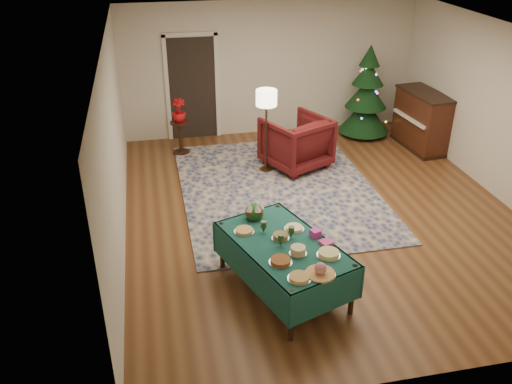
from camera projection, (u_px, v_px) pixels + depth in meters
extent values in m
plane|color=#593319|center=(319.00, 210.00, 8.57)|extent=(7.00, 7.00, 0.00)
plane|color=white|center=(330.00, 37.00, 7.31)|extent=(7.00, 7.00, 0.00)
plane|color=beige|center=(270.00, 68.00, 10.97)|extent=(6.00, 0.00, 6.00)
plane|color=beige|center=(444.00, 269.00, 4.91)|extent=(6.00, 0.00, 6.00)
plane|color=beige|center=(114.00, 147.00, 7.40)|extent=(0.00, 7.00, 7.00)
plane|color=beige|center=(507.00, 116.00, 8.47)|extent=(0.00, 7.00, 7.00)
cube|color=black|center=(193.00, 89.00, 10.82)|extent=(0.92, 0.02, 2.04)
cube|color=silver|center=(167.00, 89.00, 10.71)|extent=(0.08, 0.04, 2.14)
cube|color=silver|center=(217.00, 86.00, 10.89)|extent=(0.08, 0.04, 2.14)
cube|color=silver|center=(190.00, 34.00, 10.31)|extent=(1.08, 0.04, 0.08)
cube|color=navy|center=(278.00, 189.00, 9.20)|extent=(3.21, 4.20, 0.02)
cylinder|color=black|center=(291.00, 316.00, 5.85)|extent=(0.06, 0.06, 0.68)
cylinder|color=black|center=(222.00, 246.00, 7.05)|extent=(0.06, 0.06, 0.68)
cylinder|color=black|center=(352.00, 290.00, 6.24)|extent=(0.06, 0.06, 0.68)
cylinder|color=black|center=(277.00, 228.00, 7.44)|extent=(0.06, 0.06, 0.68)
cube|color=#144748|center=(284.00, 245.00, 6.49)|extent=(1.53, 1.97, 0.04)
cube|color=#144748|center=(248.00, 226.00, 7.23)|extent=(0.98, 0.37, 0.43)
cube|color=#144748|center=(327.00, 296.00, 5.93)|extent=(0.98, 0.37, 0.43)
cube|color=#144748|center=(316.00, 246.00, 6.81)|extent=(0.62, 1.67, 0.43)
cube|color=#144748|center=(249.00, 271.00, 6.36)|extent=(0.62, 1.67, 0.43)
cylinder|color=silver|center=(299.00, 279.00, 5.86)|extent=(0.26, 0.26, 0.01)
cylinder|color=tan|center=(299.00, 277.00, 5.85)|extent=(0.22, 0.22, 0.03)
cylinder|color=silver|center=(320.00, 274.00, 5.93)|extent=(0.34, 0.34, 0.01)
sphere|color=#CC727A|center=(321.00, 268.00, 5.90)|extent=(0.14, 0.14, 0.14)
cylinder|color=silver|center=(329.00, 255.00, 6.25)|extent=(0.28, 0.28, 0.01)
cylinder|color=#D8D172|center=(329.00, 253.00, 6.24)|extent=(0.24, 0.24, 0.05)
cylinder|color=silver|center=(281.00, 262.00, 6.13)|extent=(0.27, 0.27, 0.01)
cylinder|color=brown|center=(281.00, 260.00, 6.12)|extent=(0.23, 0.23, 0.04)
cylinder|color=silver|center=(298.00, 253.00, 6.28)|extent=(0.21, 0.21, 0.01)
cylinder|color=tan|center=(298.00, 250.00, 6.26)|extent=(0.18, 0.18, 0.08)
cylinder|color=silver|center=(280.00, 238.00, 6.57)|extent=(0.22, 0.22, 0.01)
cylinder|color=maroon|center=(280.00, 236.00, 6.55)|extent=(0.18, 0.18, 0.05)
cylinder|color=silver|center=(294.00, 229.00, 6.76)|extent=(0.25, 0.25, 0.01)
cylinder|color=#F2EACC|center=(294.00, 227.00, 6.75)|extent=(0.21, 0.21, 0.03)
cylinder|color=silver|center=(244.00, 231.00, 6.71)|extent=(0.26, 0.26, 0.01)
cylinder|color=tan|center=(244.00, 230.00, 6.70)|extent=(0.22, 0.22, 0.03)
cone|color=#2D471E|center=(264.00, 230.00, 6.68)|extent=(0.06, 0.06, 0.08)
cylinder|color=#2D471E|center=(264.00, 224.00, 6.64)|extent=(0.07, 0.07, 0.08)
cone|color=#2D471E|center=(291.00, 235.00, 6.57)|extent=(0.06, 0.06, 0.08)
cylinder|color=#2D471E|center=(291.00, 230.00, 6.53)|extent=(0.07, 0.07, 0.08)
cone|color=#2D471E|center=(281.00, 243.00, 6.41)|extent=(0.06, 0.06, 0.08)
cylinder|color=#2D471E|center=(281.00, 238.00, 6.37)|extent=(0.07, 0.07, 0.08)
cube|color=#DF3E97|center=(326.00, 243.00, 6.46)|extent=(0.17, 0.17, 0.04)
cube|color=#D13AAB|center=(315.00, 233.00, 6.59)|extent=(0.14, 0.14, 0.09)
sphere|color=#1E4C1E|center=(254.00, 212.00, 6.96)|extent=(0.24, 0.24, 0.24)
cone|color=white|center=(261.00, 204.00, 6.92)|extent=(0.09, 0.09, 0.11)
cone|color=white|center=(255.00, 202.00, 6.98)|extent=(0.09, 0.09, 0.11)
cone|color=white|center=(248.00, 204.00, 6.94)|extent=(0.09, 0.09, 0.11)
cone|color=white|center=(250.00, 207.00, 6.85)|extent=(0.09, 0.09, 0.11)
cone|color=white|center=(257.00, 208.00, 6.84)|extent=(0.09, 0.09, 0.11)
sphere|color=#B20C0F|center=(260.00, 207.00, 7.00)|extent=(0.06, 0.06, 0.06)
sphere|color=#B20C0F|center=(249.00, 207.00, 7.00)|extent=(0.06, 0.06, 0.06)
sphere|color=#B20C0F|center=(249.00, 213.00, 6.88)|extent=(0.06, 0.06, 0.06)
sphere|color=#B20C0F|center=(260.00, 213.00, 6.88)|extent=(0.06, 0.06, 0.06)
imported|color=#501112|center=(296.00, 140.00, 9.77)|extent=(1.33, 1.30, 1.05)
cylinder|color=#A57F3F|center=(266.00, 169.00, 9.86)|extent=(0.26, 0.26, 0.03)
cylinder|color=black|center=(266.00, 135.00, 9.55)|extent=(0.04, 0.04, 1.37)
cylinder|color=#FFEABF|center=(266.00, 98.00, 9.23)|extent=(0.36, 0.36, 0.27)
cylinder|color=black|center=(182.00, 152.00, 10.55)|extent=(0.32, 0.32, 0.04)
cylinder|color=black|center=(181.00, 138.00, 10.41)|extent=(0.07, 0.07, 0.59)
cylinder|color=black|center=(179.00, 123.00, 10.26)|extent=(0.36, 0.36, 0.03)
imported|color=#B90D12|center=(179.00, 115.00, 10.19)|extent=(0.25, 0.45, 0.25)
cylinder|color=black|center=(363.00, 131.00, 11.38)|extent=(0.11, 0.11, 0.15)
cone|color=black|center=(364.00, 115.00, 11.22)|extent=(1.21, 1.21, 0.66)
cone|color=black|center=(367.00, 94.00, 11.00)|extent=(0.99, 0.99, 0.56)
cone|color=black|center=(369.00, 73.00, 10.80)|extent=(0.75, 0.75, 0.47)
cone|color=black|center=(370.00, 55.00, 10.63)|extent=(0.48, 0.48, 0.42)
cube|color=black|center=(418.00, 145.00, 10.80)|extent=(0.68, 1.33, 0.07)
cube|color=#381B0E|center=(422.00, 120.00, 10.56)|extent=(0.66, 1.31, 1.05)
cube|color=black|center=(426.00, 94.00, 10.30)|extent=(0.70, 1.35, 0.05)
cube|color=white|center=(410.00, 118.00, 10.45)|extent=(0.21, 1.09, 0.05)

